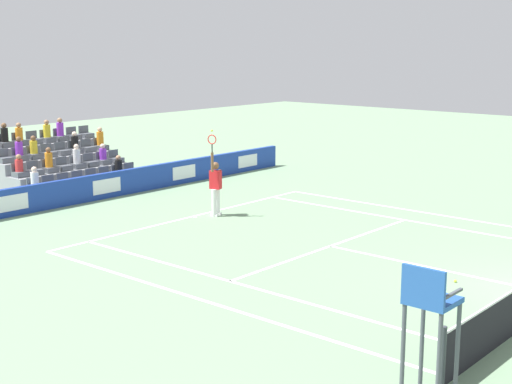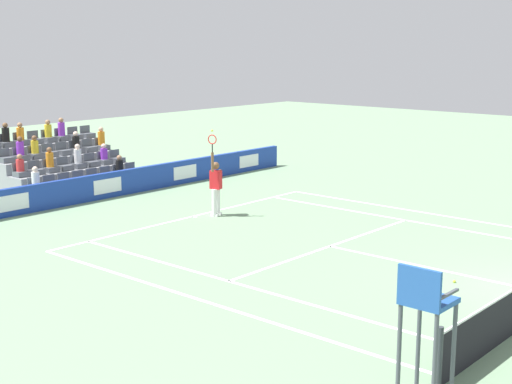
% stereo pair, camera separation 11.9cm
% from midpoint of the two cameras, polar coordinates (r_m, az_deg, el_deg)
% --- Properties ---
extents(line_baseline, '(10.97, 0.10, 0.01)m').
position_cam_midpoint_polar(line_baseline, '(24.32, -4.76, -1.88)').
color(line_baseline, white).
rests_on(line_baseline, ground).
extents(line_service, '(8.23, 0.10, 0.01)m').
position_cam_midpoint_polar(line_service, '(20.85, 5.86, -4.15)').
color(line_service, white).
rests_on(line_service, ground).
extents(line_centre_service, '(0.10, 6.40, 0.01)m').
position_cam_midpoint_polar(line_centre_service, '(19.26, 13.68, -5.73)').
color(line_centre_service, white).
rests_on(line_centre_service, ground).
extents(line_singles_sideline_left, '(0.10, 11.89, 0.01)m').
position_cam_midpoint_polar(line_singles_sideline_left, '(17.49, -0.80, -7.16)').
color(line_singles_sideline_left, white).
rests_on(line_singles_sideline_left, ground).
extents(line_singles_sideline_right, '(0.10, 11.89, 0.01)m').
position_cam_midpoint_polar(line_singles_sideline_right, '(24.01, 12.44, -2.28)').
color(line_singles_sideline_right, white).
rests_on(line_singles_sideline_right, ground).
extents(line_doubles_sideline_left, '(0.10, 11.89, 0.01)m').
position_cam_midpoint_polar(line_doubles_sideline_left, '(16.55, -4.00, -8.27)').
color(line_doubles_sideline_left, white).
rests_on(line_doubles_sideline_left, ground).
extents(line_doubles_sideline_right, '(0.10, 11.89, 0.01)m').
position_cam_midpoint_polar(line_doubles_sideline_right, '(25.19, 13.95, -1.71)').
color(line_doubles_sideline_right, white).
rests_on(line_doubles_sideline_right, ground).
extents(line_centre_mark, '(0.10, 0.20, 0.01)m').
position_cam_midpoint_polar(line_centre_mark, '(24.25, -4.59, -1.92)').
color(line_centre_mark, white).
rests_on(line_centre_mark, ground).
extents(sponsor_barrier, '(19.33, 0.22, 0.93)m').
position_cam_midpoint_polar(sponsor_barrier, '(27.57, -11.32, 0.49)').
color(sponsor_barrier, '#193899').
rests_on(sponsor_barrier, ground).
extents(tennis_player, '(0.54, 0.42, 2.85)m').
position_cam_midpoint_polar(tennis_player, '(24.19, -2.96, 0.47)').
color(tennis_player, white).
rests_on(tennis_player, ground).
extents(umpire_chair, '(0.70, 0.70, 2.34)m').
position_cam_midpoint_polar(umpire_chair, '(11.62, 13.16, -9.27)').
color(umpire_chair, '#474C54').
rests_on(umpire_chair, ground).
extents(stadium_stand, '(4.96, 3.80, 2.61)m').
position_cam_midpoint_polar(stadium_stand, '(29.88, -14.81, 1.63)').
color(stadium_stand, gray).
rests_on(stadium_stand, ground).
extents(loose_tennis_ball, '(0.07, 0.07, 0.07)m').
position_cam_midpoint_polar(loose_tennis_ball, '(18.28, 15.15, -6.63)').
color(loose_tennis_ball, '#D1E533').
rests_on(loose_tennis_ball, ground).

